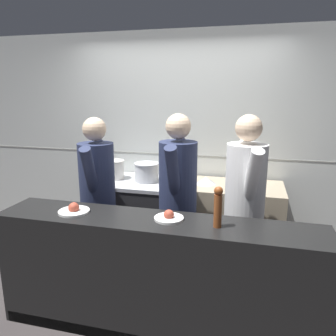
# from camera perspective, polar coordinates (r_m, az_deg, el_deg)

# --- Properties ---
(ground_plane) EXTENTS (14.00, 14.00, 0.00)m
(ground_plane) POSITION_cam_1_polar(r_m,az_deg,el_deg) (3.24, -4.28, -23.01)
(ground_plane) COLOR #383333
(wall_back_tiled) EXTENTS (8.00, 0.06, 2.60)m
(wall_back_tiled) POSITION_cam_1_polar(r_m,az_deg,el_deg) (4.02, 1.83, 4.51)
(wall_back_tiled) COLOR silver
(wall_back_tiled) RESTS_ON ground_plane
(oven_range) EXTENTS (0.85, 0.71, 0.90)m
(oven_range) POSITION_cam_1_polar(r_m,az_deg,el_deg) (3.99, -5.94, -8.29)
(oven_range) COLOR #232326
(oven_range) RESTS_ON ground_plane
(prep_counter) EXTENTS (1.20, 0.65, 0.91)m
(prep_counter) POSITION_cam_1_polar(r_m,az_deg,el_deg) (3.78, 10.00, -9.65)
(prep_counter) COLOR gray
(prep_counter) RESTS_ON ground_plane
(pass_counter) EXTENTS (2.55, 0.45, 0.96)m
(pass_counter) POSITION_cam_1_polar(r_m,az_deg,el_deg) (2.74, -2.07, -18.45)
(pass_counter) COLOR black
(pass_counter) RESTS_ON ground_plane
(stock_pot) EXTENTS (0.24, 0.24, 0.22)m
(stock_pot) POSITION_cam_1_polar(r_m,az_deg,el_deg) (3.93, -9.36, -0.17)
(stock_pot) COLOR beige
(stock_pot) RESTS_ON oven_range
(sauce_pot) EXTENTS (0.29, 0.29, 0.21)m
(sauce_pot) POSITION_cam_1_polar(r_m,az_deg,el_deg) (3.77, -3.73, -0.64)
(sauce_pot) COLOR #B7BABF
(sauce_pot) RESTS_ON oven_range
(mixing_bowl_steel) EXTENTS (0.22, 0.22, 0.08)m
(mixing_bowl_steel) POSITION_cam_1_polar(r_m,az_deg,el_deg) (3.62, 6.64, -2.14)
(mixing_bowl_steel) COLOR #B7BABF
(mixing_bowl_steel) RESTS_ON prep_counter
(chefs_knife) EXTENTS (0.34, 0.06, 0.02)m
(chefs_knife) POSITION_cam_1_polar(r_m,az_deg,el_deg) (3.48, 12.43, -3.60)
(chefs_knife) COLOR #B7BABF
(chefs_knife) RESTS_ON prep_counter
(plated_dish_main) EXTENTS (0.25, 0.25, 0.09)m
(plated_dish_main) POSITION_cam_1_polar(r_m,az_deg,el_deg) (2.76, -16.06, -7.05)
(plated_dish_main) COLOR white
(plated_dish_main) RESTS_ON pass_counter
(plated_dish_appetiser) EXTENTS (0.23, 0.23, 0.08)m
(plated_dish_appetiser) POSITION_cam_1_polar(r_m,az_deg,el_deg) (2.52, 0.15, -8.53)
(plated_dish_appetiser) COLOR white
(plated_dish_appetiser) RESTS_ON pass_counter
(pepper_mill) EXTENTS (0.06, 0.06, 0.30)m
(pepper_mill) POSITION_cam_1_polar(r_m,az_deg,el_deg) (2.36, 8.70, -6.58)
(pepper_mill) COLOR brown
(pepper_mill) RESTS_ON pass_counter
(chef_head_cook) EXTENTS (0.40, 0.74, 1.68)m
(chef_head_cook) POSITION_cam_1_polar(r_m,az_deg,el_deg) (3.28, -12.14, -4.41)
(chef_head_cook) COLOR black
(chef_head_cook) RESTS_ON ground_plane
(chef_sous) EXTENTS (0.36, 0.75, 1.72)m
(chef_sous) POSITION_cam_1_polar(r_m,az_deg,el_deg) (3.05, 1.72, -4.97)
(chef_sous) COLOR black
(chef_sous) RESTS_ON ground_plane
(chef_line) EXTENTS (0.43, 0.75, 1.73)m
(chef_line) POSITION_cam_1_polar(r_m,az_deg,el_deg) (2.99, 13.19, -5.71)
(chef_line) COLOR black
(chef_line) RESTS_ON ground_plane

